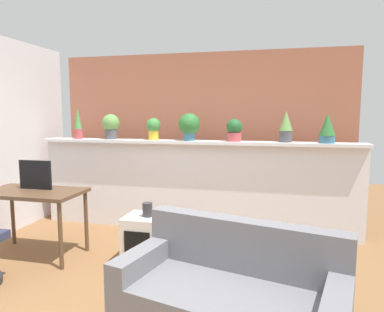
% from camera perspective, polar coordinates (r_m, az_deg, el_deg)
% --- Properties ---
extents(ground_plane, '(12.00, 12.00, 0.00)m').
position_cam_1_polar(ground_plane, '(3.14, -8.72, -23.61)').
color(ground_plane, brown).
extents(divider_wall, '(4.38, 0.16, 1.20)m').
position_cam_1_polar(divider_wall, '(4.72, 0.20, -5.18)').
color(divider_wall, silver).
rests_on(divider_wall, ground).
extents(plant_shelf, '(4.38, 0.29, 0.04)m').
position_cam_1_polar(plant_shelf, '(4.60, 0.10, 2.32)').
color(plant_shelf, silver).
rests_on(plant_shelf, divider_wall).
extents(brick_wall_behind, '(4.38, 0.10, 2.50)m').
position_cam_1_polar(brick_wall_behind, '(5.22, 1.68, 3.15)').
color(brick_wall_behind, '#AD664C').
rests_on(brick_wall_behind, ground).
extents(potted_plant_0, '(0.12, 0.12, 0.43)m').
position_cam_1_polar(potted_plant_0, '(5.21, -18.43, 5.03)').
color(potted_plant_0, '#B7474C').
rests_on(potted_plant_0, plant_shelf).
extents(potted_plant_1, '(0.24, 0.24, 0.35)m').
position_cam_1_polar(potted_plant_1, '(5.02, -13.33, 4.99)').
color(potted_plant_1, '#4C4C51').
rests_on(potted_plant_1, plant_shelf).
extents(potted_plant_2, '(0.20, 0.20, 0.30)m').
position_cam_1_polar(potted_plant_2, '(4.75, -6.43, 4.73)').
color(potted_plant_2, gold).
rests_on(potted_plant_2, plant_shelf).
extents(potted_plant_3, '(0.29, 0.29, 0.37)m').
position_cam_1_polar(potted_plant_3, '(4.61, -0.47, 5.14)').
color(potted_plant_3, '#386B84').
rests_on(potted_plant_3, plant_shelf).
extents(potted_plant_4, '(0.20, 0.20, 0.29)m').
position_cam_1_polar(potted_plant_4, '(4.50, 7.04, 4.34)').
color(potted_plant_4, '#B7474C').
rests_on(potted_plant_4, plant_shelf).
extents(potted_plant_5, '(0.17, 0.17, 0.39)m').
position_cam_1_polar(potted_plant_5, '(4.49, 15.34, 4.79)').
color(potted_plant_5, '#4C4C51').
rests_on(potted_plant_5, plant_shelf).
extents(potted_plant_6, '(0.19, 0.19, 0.36)m').
position_cam_1_polar(potted_plant_6, '(4.50, 21.59, 4.34)').
color(potted_plant_6, '#386B84').
rests_on(potted_plant_6, plant_shelf).
extents(desk, '(1.10, 0.60, 0.75)m').
position_cam_1_polar(desk, '(4.24, -24.94, -6.35)').
color(desk, brown).
rests_on(desk, ground).
extents(tv_monitor, '(0.39, 0.04, 0.33)m').
position_cam_1_polar(tv_monitor, '(4.27, -24.59, -2.85)').
color(tv_monitor, black).
rests_on(tv_monitor, desk).
extents(side_cube_shelf, '(0.40, 0.41, 0.50)m').
position_cam_1_polar(side_cube_shelf, '(3.88, -8.02, -13.39)').
color(side_cube_shelf, silver).
rests_on(side_cube_shelf, ground).
extents(vase_on_shelf, '(0.11, 0.11, 0.15)m').
position_cam_1_polar(vase_on_shelf, '(3.76, -7.42, -8.84)').
color(vase_on_shelf, '#2D2D33').
rests_on(vase_on_shelf, side_cube_shelf).
extents(couch, '(1.70, 1.12, 0.80)m').
position_cam_1_polar(couch, '(2.65, 6.44, -22.69)').
color(couch, slate).
rests_on(couch, ground).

